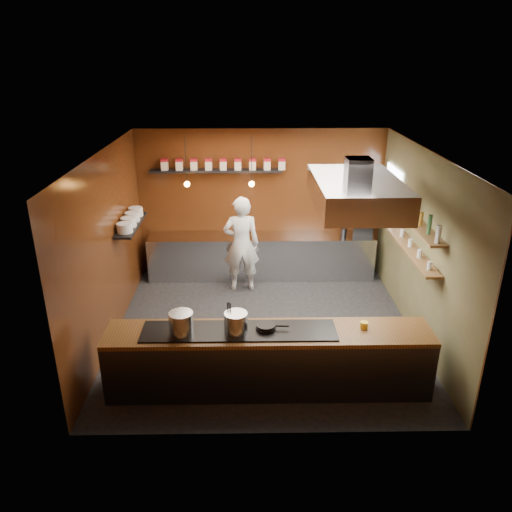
{
  "coord_description": "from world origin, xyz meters",
  "views": [
    {
      "loc": [
        -0.27,
        -7.38,
        4.4
      ],
      "look_at": [
        -0.14,
        0.4,
        1.19
      ],
      "focal_mm": 35.0,
      "sensor_mm": 36.0,
      "label": 1
    }
  ],
  "objects_px": {
    "chef": "(241,244)",
    "stockpot_large": "(181,323)",
    "stockpot_small": "(236,323)",
    "espresso_machine": "(364,225)",
    "extractor_hood": "(356,192)"
  },
  "relations": [
    {
      "from": "stockpot_large",
      "to": "stockpot_small",
      "type": "xyz_separation_m",
      "value": [
        0.72,
        0.02,
        -0.01
      ]
    },
    {
      "from": "espresso_machine",
      "to": "chef",
      "type": "bearing_deg",
      "value": -150.5
    },
    {
      "from": "extractor_hood",
      "to": "chef",
      "type": "xyz_separation_m",
      "value": [
        -1.7,
        1.98,
        -1.56
      ]
    },
    {
      "from": "stockpot_large",
      "to": "stockpot_small",
      "type": "bearing_deg",
      "value": 1.31
    },
    {
      "from": "stockpot_large",
      "to": "espresso_machine",
      "type": "bearing_deg",
      "value": 50.34
    },
    {
      "from": "extractor_hood",
      "to": "stockpot_small",
      "type": "distance_m",
      "value": 2.57
    },
    {
      "from": "espresso_machine",
      "to": "chef",
      "type": "xyz_separation_m",
      "value": [
        -2.5,
        -0.67,
        -0.15
      ]
    },
    {
      "from": "extractor_hood",
      "to": "stockpot_small",
      "type": "height_order",
      "value": "extractor_hood"
    },
    {
      "from": "stockpot_large",
      "to": "chef",
      "type": "relative_size",
      "value": 0.17
    },
    {
      "from": "extractor_hood",
      "to": "chef",
      "type": "bearing_deg",
      "value": 130.73
    },
    {
      "from": "chef",
      "to": "stockpot_large",
      "type": "bearing_deg",
      "value": 73.65
    },
    {
      "from": "extractor_hood",
      "to": "espresso_machine",
      "type": "xyz_separation_m",
      "value": [
        0.8,
        2.65,
        -1.41
      ]
    },
    {
      "from": "espresso_machine",
      "to": "chef",
      "type": "distance_m",
      "value": 2.59
    },
    {
      "from": "stockpot_large",
      "to": "espresso_machine",
      "type": "distance_m",
      "value": 5.1
    },
    {
      "from": "espresso_machine",
      "to": "extractor_hood",
      "type": "bearing_deg",
      "value": -92.34
    }
  ]
}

